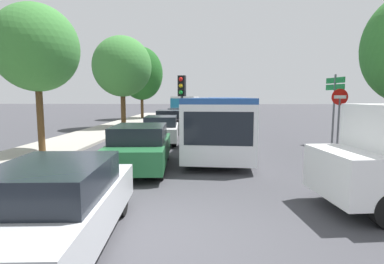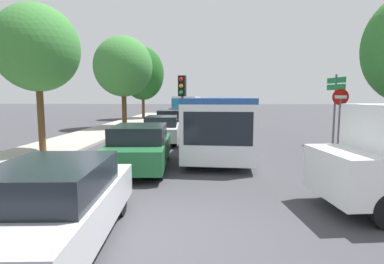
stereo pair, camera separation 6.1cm
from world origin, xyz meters
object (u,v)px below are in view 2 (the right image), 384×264
at_px(queued_car_silver, 55,205).
at_px(city_bus_rear, 188,105).
at_px(articulated_bus, 223,116).
at_px(no_entry_sign, 340,111).
at_px(tree_left_mid, 37,51).
at_px(tree_left_far, 124,68).
at_px(queued_car_black, 170,121).
at_px(tree_left_distant, 143,75).
at_px(direction_sign_post, 335,95).
at_px(queued_car_tan, 179,116).
at_px(queued_car_white, 162,129).
at_px(queued_car_green, 140,147).
at_px(traffic_light, 182,96).

bearing_deg(queued_car_silver, city_bus_rear, -4.03).
bearing_deg(articulated_bus, no_entry_sign, 53.69).
distance_m(tree_left_mid, tree_left_far, 11.03).
bearing_deg(queued_car_black, tree_left_far, 55.30).
bearing_deg(queued_car_black, city_bus_rear, -4.43).
xyz_separation_m(tree_left_mid, tree_left_distant, (0.08, 20.78, 0.50)).
bearing_deg(city_bus_rear, direction_sign_post, -157.44).
relative_size(queued_car_silver, queued_car_black, 0.93).
xyz_separation_m(articulated_bus, queued_car_tan, (-3.47, 9.50, -0.65)).
height_order(no_entry_sign, tree_left_far, tree_left_far).
bearing_deg(tree_left_mid, no_entry_sign, 3.37).
distance_m(no_entry_sign, tree_left_distant, 23.92).
relative_size(city_bus_rear, direction_sign_post, 3.27).
bearing_deg(no_entry_sign, queued_car_white, -108.59).
relative_size(city_bus_rear, tree_left_mid, 1.87).
bearing_deg(queued_car_green, no_entry_sign, -72.27).
distance_m(articulated_bus, direction_sign_post, 5.94).
bearing_deg(tree_left_distant, traffic_light, -73.56).
height_order(queued_car_tan, direction_sign_post, direction_sign_post).
bearing_deg(tree_left_far, traffic_light, -62.38).
xyz_separation_m(queued_car_black, direction_sign_post, (9.06, -5.63, 1.77)).
distance_m(queued_car_silver, queued_car_tan, 22.25).
height_order(queued_car_white, tree_left_mid, tree_left_mid).
bearing_deg(city_bus_rear, tree_left_mid, 171.76).
relative_size(queued_car_silver, queued_car_tan, 0.97).
relative_size(direction_sign_post, tree_left_mid, 0.57).
distance_m(tree_left_mid, tree_left_distant, 20.79).
distance_m(city_bus_rear, tree_left_far, 16.33).
xyz_separation_m(no_entry_sign, tree_left_far, (-12.19, 10.26, 2.82)).
bearing_deg(queued_car_green, tree_left_mid, 59.13).
relative_size(queued_car_silver, direction_sign_post, 1.18).
distance_m(articulated_bus, queued_car_black, 5.24).
bearing_deg(traffic_light, tree_left_far, -139.31).
bearing_deg(city_bus_rear, no_entry_sign, -160.68).
bearing_deg(no_entry_sign, queued_car_silver, -43.53).
distance_m(city_bus_rear, traffic_light, 25.80).
bearing_deg(queued_car_tan, articulated_bus, -163.92).
xyz_separation_m(queued_car_tan, tree_left_far, (-3.93, -3.36, 3.95)).
distance_m(traffic_light, direction_sign_post, 7.93).
bearing_deg(queued_car_silver, queued_car_green, -5.94).
bearing_deg(traffic_light, queued_car_green, -7.45).
xyz_separation_m(traffic_light, tree_left_distant, (-5.91, 20.03, 2.39)).
height_order(traffic_light, no_entry_sign, traffic_light).
height_order(city_bus_rear, tree_left_mid, tree_left_mid).
height_order(queued_car_green, direction_sign_post, direction_sign_post).
distance_m(no_entry_sign, tree_left_mid, 13.08).
distance_m(queued_car_white, queued_car_black, 5.20).
relative_size(articulated_bus, queued_car_tan, 3.79).
xyz_separation_m(city_bus_rear, traffic_light, (1.33, -25.74, 1.04)).
distance_m(direction_sign_post, tree_left_distant, 22.38).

